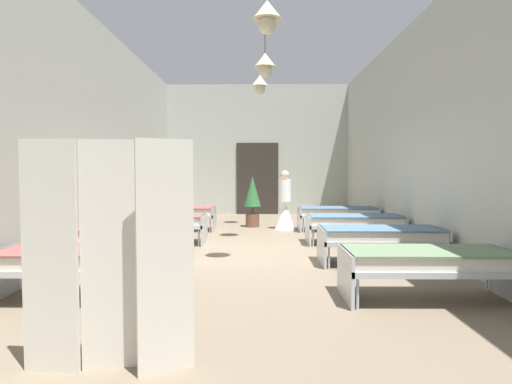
{
  "coord_description": "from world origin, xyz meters",
  "views": [
    {
      "loc": [
        0.07,
        -7.75,
        1.47
      ],
      "look_at": [
        0.0,
        0.75,
        1.05
      ],
      "focal_mm": 30.44,
      "sensor_mm": 36.0,
      "label": 1
    }
  ],
  "objects_px": {
    "bed_right_row_1": "(381,236)",
    "bed_left_row_0": "(81,261)",
    "bed_right_row_3": "(337,213)",
    "potted_plant": "(252,198)",
    "bed_right_row_2": "(354,222)",
    "bed_left_row_1": "(130,236)",
    "bed_right_row_0": "(427,262)",
    "bed_left_row_2": "(158,222)",
    "bed_left_row_3": "(176,213)",
    "privacy_screen": "(109,256)",
    "nurse_near_aisle": "(285,208)"
  },
  "relations": [
    {
      "from": "bed_right_row_0",
      "to": "bed_right_row_3",
      "type": "distance_m",
      "value": 5.7
    },
    {
      "from": "bed_right_row_0",
      "to": "bed_left_row_2",
      "type": "xyz_separation_m",
      "value": [
        -3.96,
        3.8,
        0.0
      ]
    },
    {
      "from": "bed_right_row_3",
      "to": "potted_plant",
      "type": "height_order",
      "value": "potted_plant"
    },
    {
      "from": "bed_left_row_2",
      "to": "bed_right_row_2",
      "type": "bearing_deg",
      "value": 0.0
    },
    {
      "from": "bed_left_row_0",
      "to": "bed_right_row_2",
      "type": "distance_m",
      "value": 5.49
    },
    {
      "from": "bed_left_row_1",
      "to": "bed_right_row_2",
      "type": "height_order",
      "value": "same"
    },
    {
      "from": "bed_left_row_0",
      "to": "nurse_near_aisle",
      "type": "bearing_deg",
      "value": 65.56
    },
    {
      "from": "bed_right_row_1",
      "to": "bed_left_row_2",
      "type": "relative_size",
      "value": 1.0
    },
    {
      "from": "bed_left_row_0",
      "to": "privacy_screen",
      "type": "relative_size",
      "value": 1.12
    },
    {
      "from": "bed_left_row_2",
      "to": "potted_plant",
      "type": "xyz_separation_m",
      "value": [
        1.86,
        2.59,
        0.32
      ]
    },
    {
      "from": "nurse_near_aisle",
      "to": "potted_plant",
      "type": "xyz_separation_m",
      "value": [
        -0.82,
        0.49,
        0.23
      ]
    },
    {
      "from": "bed_left_row_0",
      "to": "bed_left_row_1",
      "type": "bearing_deg",
      "value": 90.0
    },
    {
      "from": "potted_plant",
      "to": "bed_right_row_2",
      "type": "bearing_deg",
      "value": -50.99
    },
    {
      "from": "bed_right_row_2",
      "to": "potted_plant",
      "type": "distance_m",
      "value": 3.34
    },
    {
      "from": "bed_right_row_0",
      "to": "nurse_near_aisle",
      "type": "distance_m",
      "value": 6.04
    },
    {
      "from": "bed_right_row_0",
      "to": "bed_left_row_3",
      "type": "bearing_deg",
      "value": 124.78
    },
    {
      "from": "bed_right_row_1",
      "to": "privacy_screen",
      "type": "distance_m",
      "value": 4.77
    },
    {
      "from": "bed_left_row_1",
      "to": "nurse_near_aisle",
      "type": "xyz_separation_m",
      "value": [
        2.68,
        4.0,
        0.09
      ]
    },
    {
      "from": "bed_left_row_2",
      "to": "privacy_screen",
      "type": "bearing_deg",
      "value": -80.34
    },
    {
      "from": "bed_right_row_3",
      "to": "nurse_near_aisle",
      "type": "distance_m",
      "value": 1.3
    },
    {
      "from": "bed_right_row_0",
      "to": "privacy_screen",
      "type": "height_order",
      "value": "privacy_screen"
    },
    {
      "from": "bed_left_row_0",
      "to": "bed_right_row_1",
      "type": "height_order",
      "value": "same"
    },
    {
      "from": "bed_left_row_0",
      "to": "bed_right_row_3",
      "type": "relative_size",
      "value": 1.0
    },
    {
      "from": "bed_left_row_1",
      "to": "potted_plant",
      "type": "bearing_deg",
      "value": 67.45
    },
    {
      "from": "potted_plant",
      "to": "bed_right_row_3",
      "type": "bearing_deg",
      "value": -18.15
    },
    {
      "from": "bed_right_row_0",
      "to": "potted_plant",
      "type": "bearing_deg",
      "value": 108.16
    },
    {
      "from": "bed_left_row_2",
      "to": "privacy_screen",
      "type": "height_order",
      "value": "privacy_screen"
    },
    {
      "from": "nurse_near_aisle",
      "to": "bed_left_row_0",
      "type": "bearing_deg",
      "value": -44.14
    },
    {
      "from": "bed_right_row_2",
      "to": "privacy_screen",
      "type": "height_order",
      "value": "privacy_screen"
    },
    {
      "from": "bed_left_row_3",
      "to": "bed_left_row_0",
      "type": "bearing_deg",
      "value": -90.0
    },
    {
      "from": "bed_left_row_0",
      "to": "potted_plant",
      "type": "height_order",
      "value": "potted_plant"
    },
    {
      "from": "bed_right_row_1",
      "to": "bed_left_row_0",
      "type": "bearing_deg",
      "value": -154.36
    },
    {
      "from": "bed_left_row_1",
      "to": "bed_right_row_1",
      "type": "xyz_separation_m",
      "value": [
        3.96,
        0.0,
        0.0
      ]
    },
    {
      "from": "bed_right_row_3",
      "to": "potted_plant",
      "type": "distance_m",
      "value": 2.23
    },
    {
      "from": "bed_left_row_2",
      "to": "bed_left_row_3",
      "type": "bearing_deg",
      "value": 90.0
    },
    {
      "from": "bed_right_row_0",
      "to": "bed_left_row_1",
      "type": "bearing_deg",
      "value": 154.36
    },
    {
      "from": "bed_left_row_1",
      "to": "bed_right_row_3",
      "type": "bearing_deg",
      "value": 43.83
    },
    {
      "from": "privacy_screen",
      "to": "potted_plant",
      "type": "bearing_deg",
      "value": 71.84
    },
    {
      "from": "potted_plant",
      "to": "nurse_near_aisle",
      "type": "bearing_deg",
      "value": -30.65
    },
    {
      "from": "bed_right_row_0",
      "to": "bed_right_row_1",
      "type": "height_order",
      "value": "same"
    },
    {
      "from": "nurse_near_aisle",
      "to": "potted_plant",
      "type": "bearing_deg",
      "value": -140.35
    },
    {
      "from": "bed_left_row_0",
      "to": "bed_right_row_0",
      "type": "relative_size",
      "value": 1.0
    },
    {
      "from": "bed_left_row_1",
      "to": "nurse_near_aisle",
      "type": "distance_m",
      "value": 4.82
    },
    {
      "from": "bed_right_row_0",
      "to": "bed_left_row_2",
      "type": "height_order",
      "value": "same"
    },
    {
      "from": "bed_right_row_1",
      "to": "privacy_screen",
      "type": "height_order",
      "value": "privacy_screen"
    },
    {
      "from": "bed_left_row_1",
      "to": "potted_plant",
      "type": "xyz_separation_m",
      "value": [
        1.86,
        4.49,
        0.32
      ]
    },
    {
      "from": "potted_plant",
      "to": "privacy_screen",
      "type": "distance_m",
      "value": 8.22
    },
    {
      "from": "bed_left_row_2",
      "to": "bed_left_row_3",
      "type": "height_order",
      "value": "same"
    },
    {
      "from": "bed_left_row_3",
      "to": "bed_right_row_3",
      "type": "xyz_separation_m",
      "value": [
        3.96,
        0.0,
        0.0
      ]
    },
    {
      "from": "bed_left_row_3",
      "to": "nurse_near_aisle",
      "type": "bearing_deg",
      "value": 4.3
    }
  ]
}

